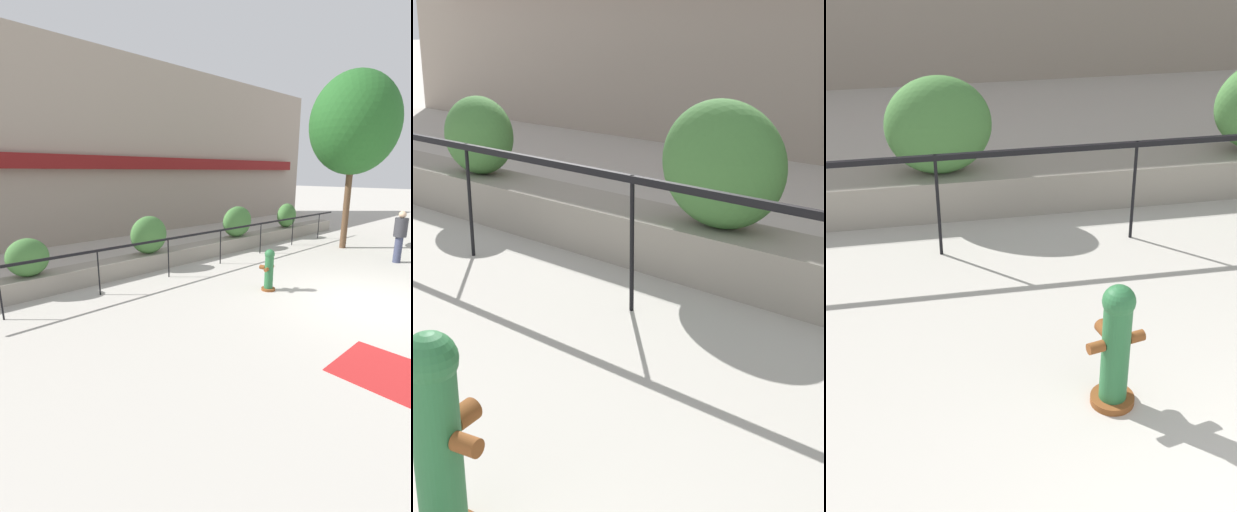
# 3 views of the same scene
# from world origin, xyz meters

# --- Properties ---
(ground_plane) EXTENTS (120.00, 120.00, 0.00)m
(ground_plane) POSITION_xyz_m (0.00, 0.00, 0.00)
(ground_plane) COLOR #B2ADA3
(building_facade) EXTENTS (30.00, 1.36, 8.00)m
(building_facade) POSITION_xyz_m (0.00, 11.98, 3.99)
(building_facade) COLOR gray
(building_facade) RESTS_ON ground
(planter_wall_low) EXTENTS (18.00, 0.70, 0.50)m
(planter_wall_low) POSITION_xyz_m (0.00, 6.00, 0.25)
(planter_wall_low) COLOR gray
(planter_wall_low) RESTS_ON ground
(fence_railing_segment) EXTENTS (15.00, 0.05, 1.15)m
(fence_railing_segment) POSITION_xyz_m (-0.00, 4.90, 1.02)
(fence_railing_segment) COLOR black
(fence_railing_segment) RESTS_ON ground
(hedge_bush_0) EXTENTS (0.99, 0.70, 0.93)m
(hedge_bush_0) POSITION_xyz_m (-5.53, 6.00, 0.97)
(hedge_bush_0) COLOR #427538
(hedge_bush_0) RESTS_ON planter_wall_low
(hedge_bush_1) EXTENTS (1.24, 0.70, 1.16)m
(hedge_bush_1) POSITION_xyz_m (-2.03, 6.00, 1.08)
(hedge_bush_1) COLOR #427538
(hedge_bush_1) RESTS_ON planter_wall_low
(hedge_bush_2) EXTENTS (1.46, 0.70, 1.18)m
(hedge_bush_2) POSITION_xyz_m (2.08, 6.00, 1.09)
(hedge_bush_2) COLOR #427538
(hedge_bush_2) RESTS_ON planter_wall_low
(hedge_bush_3) EXTENTS (1.10, 0.70, 1.08)m
(hedge_bush_3) POSITION_xyz_m (5.48, 6.00, 1.04)
(hedge_bush_3) COLOR #427538
(hedge_bush_3) RESTS_ON planter_wall_low
(fire_hydrant) EXTENTS (0.48, 0.47, 1.08)m
(fire_hydrant) POSITION_xyz_m (-0.99, 2.23, 0.55)
(fire_hydrant) COLOR brown
(fire_hydrant) RESTS_ON ground
(street_tree) EXTENTS (3.50, 3.15, 6.53)m
(street_tree) POSITION_xyz_m (5.32, 3.21, 4.68)
(street_tree) COLOR brown
(street_tree) RESTS_ON ground
(pedestrian) EXTENTS (0.56, 0.56, 1.73)m
(pedestrian) POSITION_xyz_m (4.41, 0.92, 0.99)
(pedestrian) COLOR #383D56
(pedestrian) RESTS_ON ground
(tactile_warning_pad) EXTENTS (1.32, 1.32, 0.01)m
(tactile_warning_pad) POSITION_xyz_m (-2.73, -1.22, 0.01)
(tactile_warning_pad) COLOR #B22323
(tactile_warning_pad) RESTS_ON ground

